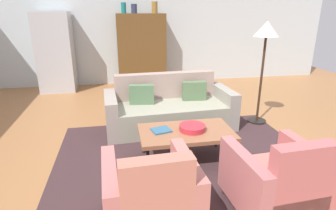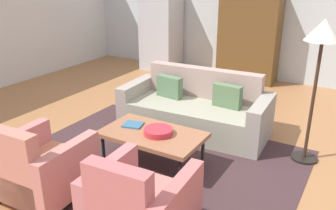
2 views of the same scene
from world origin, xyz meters
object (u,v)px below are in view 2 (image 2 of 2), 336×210
object	(u,v)px
book_stack	(133,125)
cabinet	(249,38)
refrigerator	(161,29)
coffee_table	(152,135)
armchair_right	(138,208)
fruit_bowl	(158,131)
armchair_left	(39,170)
floor_lamp	(322,44)
couch	(196,110)

from	to	relation	value
book_stack	cabinet	world-z (taller)	cabinet
refrigerator	cabinet	bearing A→B (deg)	2.92
coffee_table	armchair_right	distance (m)	1.31
fruit_bowl	book_stack	world-z (taller)	fruit_bowl
armchair_left	book_stack	size ratio (longest dim) A/B	3.24
armchair_left	fruit_bowl	size ratio (longest dim) A/B	2.60
refrigerator	armchair_right	bearing A→B (deg)	-60.50
book_stack	floor_lamp	xyz separation A→B (m)	(1.88, 1.01, 1.01)
couch	coffee_table	distance (m)	1.19
cabinet	refrigerator	bearing A→B (deg)	-177.08
cabinet	refrigerator	xyz separation A→B (m)	(-2.05, -0.10, 0.03)
armchair_left	refrigerator	bearing A→B (deg)	105.34
couch	floor_lamp	size ratio (longest dim) A/B	1.25
coffee_table	fruit_bowl	size ratio (longest dim) A/B	3.54
armchair_left	armchair_right	size ratio (longest dim) A/B	1.00
coffee_table	floor_lamp	bearing A→B (deg)	33.99
refrigerator	floor_lamp	bearing A→B (deg)	-36.38
coffee_table	book_stack	world-z (taller)	book_stack
armchair_left	armchair_right	xyz separation A→B (m)	(1.20, 0.00, 0.00)
couch	book_stack	bearing A→B (deg)	71.67
cabinet	coffee_table	bearing A→B (deg)	-87.31
cabinet	floor_lamp	distance (m)	3.44
coffee_table	book_stack	xyz separation A→B (m)	(-0.32, 0.05, 0.05)
armchair_left	armchair_right	distance (m)	1.20
coffee_table	refrigerator	distance (m)	4.49
fruit_bowl	refrigerator	xyz separation A→B (m)	(-2.32, 3.86, 0.47)
armchair_left	fruit_bowl	distance (m)	1.35
book_stack	refrigerator	bearing A→B (deg)	116.78
book_stack	cabinet	bearing A→B (deg)	88.09
armchair_left	fruit_bowl	world-z (taller)	armchair_left
armchair_left	book_stack	world-z (taller)	armchair_left
coffee_table	book_stack	bearing A→B (deg)	171.03
book_stack	refrigerator	xyz separation A→B (m)	(-1.92, 3.81, 0.50)
fruit_bowl	cabinet	bearing A→B (deg)	93.85
couch	cabinet	world-z (taller)	cabinet
coffee_table	armchair_left	distance (m)	1.31
fruit_bowl	book_stack	distance (m)	0.40
couch	fruit_bowl	xyz separation A→B (m)	(0.09, -1.19, 0.17)
couch	armchair_right	size ratio (longest dim) A/B	2.44
armchair_left	cabinet	world-z (taller)	cabinet
coffee_table	armchair_right	size ratio (longest dim) A/B	1.36
fruit_bowl	couch	bearing A→B (deg)	94.12
armchair_right	floor_lamp	distance (m)	2.66
armchair_right	book_stack	size ratio (longest dim) A/B	3.24
coffee_table	cabinet	bearing A→B (deg)	92.69
refrigerator	book_stack	bearing A→B (deg)	-63.22
armchair_left	floor_lamp	size ratio (longest dim) A/B	0.51
coffee_table	book_stack	distance (m)	0.32
fruit_bowl	refrigerator	world-z (taller)	refrigerator
couch	refrigerator	bearing A→B (deg)	-53.06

